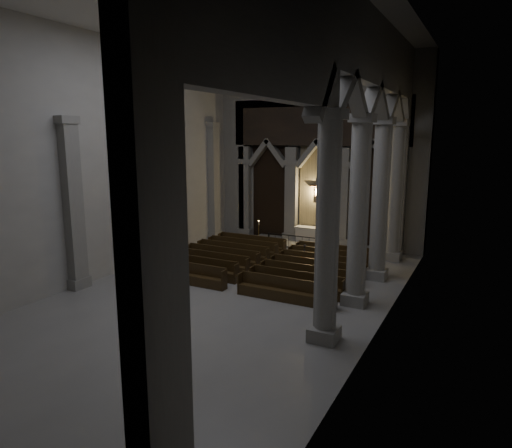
# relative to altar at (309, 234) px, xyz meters

# --- Properties ---
(room) EXTENTS (24.00, 24.10, 12.00)m
(room) POSITION_rel_altar_xyz_m (0.33, -11.21, 6.97)
(room) COLOR gray
(room) RESTS_ON ground
(sanctuary_wall) EXTENTS (14.00, 0.77, 12.00)m
(sanctuary_wall) POSITION_rel_altar_xyz_m (0.33, 0.33, 5.98)
(sanctuary_wall) COLOR gray
(sanctuary_wall) RESTS_ON ground
(right_arcade) EXTENTS (1.00, 24.00, 12.00)m
(right_arcade) POSITION_rel_altar_xyz_m (5.83, -9.88, 7.19)
(right_arcade) COLOR gray
(right_arcade) RESTS_ON ground
(left_pilasters) EXTENTS (0.60, 13.00, 8.03)m
(left_pilasters) POSITION_rel_altar_xyz_m (-6.42, -7.71, 3.27)
(left_pilasters) COLOR gray
(left_pilasters) RESTS_ON ground
(sanctuary_step) EXTENTS (8.50, 2.60, 0.15)m
(sanctuary_step) POSITION_rel_altar_xyz_m (0.33, -0.61, -0.56)
(sanctuary_step) COLOR gray
(sanctuary_step) RESTS_ON ground
(altar) EXTENTS (1.90, 0.76, 0.96)m
(altar) POSITION_rel_altar_xyz_m (0.00, 0.00, 0.00)
(altar) COLOR beige
(altar) RESTS_ON sanctuary_step
(altar_rail) EXTENTS (4.78, 0.09, 0.94)m
(altar_rail) POSITION_rel_altar_xyz_m (0.33, -2.08, -0.01)
(altar_rail) COLOR black
(altar_rail) RESTS_ON ground
(candle_stand_left) EXTENTS (0.27, 0.27, 1.60)m
(candle_stand_left) POSITION_rel_altar_xyz_m (-2.92, -1.77, -0.20)
(candle_stand_left) COLOR #A68433
(candle_stand_left) RESTS_ON ground
(candle_stand_right) EXTENTS (0.24, 0.24, 1.41)m
(candle_stand_right) POSITION_rel_altar_xyz_m (3.33, -1.60, -0.25)
(candle_stand_right) COLOR #A68433
(candle_stand_right) RESTS_ON ground
(pews) EXTENTS (10.00, 7.42, 1.02)m
(pews) POSITION_rel_altar_xyz_m (0.33, -7.29, -0.30)
(pews) COLOR black
(pews) RESTS_ON ground
(worshipper) EXTENTS (0.43, 0.30, 1.10)m
(worshipper) POSITION_rel_altar_xyz_m (1.57, -4.79, -0.09)
(worshipper) COLOR black
(worshipper) RESTS_ON ground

